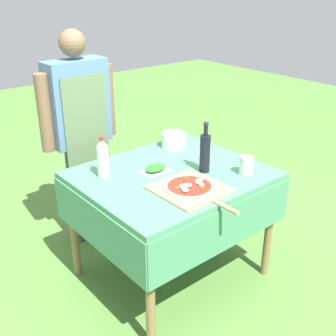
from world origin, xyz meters
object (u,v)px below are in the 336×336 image
(oil_bottle, at_px, (205,152))
(water_bottle, at_px, (103,158))
(prep_table, at_px, (172,187))
(sauce_jar, at_px, (246,167))
(herb_container, at_px, (155,169))
(mixing_tub, at_px, (174,140))
(pizza_on_peel, at_px, (190,188))
(person_cook, at_px, (80,124))

(oil_bottle, xyz_separation_m, water_bottle, (-0.52, 0.34, -0.01))
(prep_table, bearing_deg, water_bottle, 147.18)
(prep_table, distance_m, sauce_jar, 0.48)
(herb_container, relative_size, mixing_tub, 1.02)
(pizza_on_peel, xyz_separation_m, sauce_jar, (0.41, -0.05, 0.04))
(pizza_on_peel, distance_m, water_bottle, 0.56)
(herb_container, distance_m, mixing_tub, 0.44)
(person_cook, height_order, sauce_jar, person_cook)
(prep_table, height_order, mixing_tub, mixing_tub)
(prep_table, relative_size, pizza_on_peel, 2.03)
(pizza_on_peel, bearing_deg, water_bottle, 119.40)
(person_cook, relative_size, water_bottle, 6.17)
(oil_bottle, height_order, herb_container, oil_bottle)
(herb_container, bearing_deg, oil_bottle, -38.94)
(water_bottle, relative_size, sauce_jar, 2.30)
(prep_table, xyz_separation_m, sauce_jar, (0.34, -0.31, 0.15))
(oil_bottle, relative_size, water_bottle, 1.25)
(sauce_jar, bearing_deg, prep_table, 138.10)
(pizza_on_peel, bearing_deg, herb_container, 88.37)
(sauce_jar, bearing_deg, oil_bottle, 131.86)
(water_bottle, bearing_deg, person_cook, 74.30)
(herb_container, xyz_separation_m, sauce_jar, (0.41, -0.38, 0.03))
(person_cook, distance_m, mixing_tub, 0.67)
(oil_bottle, distance_m, water_bottle, 0.62)
(person_cook, relative_size, herb_container, 8.99)
(pizza_on_peel, xyz_separation_m, water_bottle, (-0.28, 0.48, 0.11))
(person_cook, bearing_deg, prep_table, 101.91)
(person_cook, bearing_deg, herb_container, 98.14)
(water_bottle, height_order, mixing_tub, water_bottle)
(person_cook, height_order, water_bottle, person_cook)
(oil_bottle, bearing_deg, pizza_on_peel, -150.76)
(water_bottle, distance_m, mixing_tub, 0.66)
(prep_table, bearing_deg, herb_container, 131.36)
(water_bottle, xyz_separation_m, mixing_tub, (0.64, 0.10, -0.07))
(prep_table, xyz_separation_m, water_bottle, (-0.35, 0.22, 0.22))
(oil_bottle, height_order, mixing_tub, oil_bottle)
(pizza_on_peel, relative_size, oil_bottle, 1.74)
(oil_bottle, xyz_separation_m, herb_container, (-0.24, 0.19, -0.11))
(herb_container, relative_size, sauce_jar, 1.58)
(person_cook, xyz_separation_m, sauce_jar, (0.53, -1.08, -0.11))
(oil_bottle, relative_size, herb_container, 1.82)
(water_bottle, relative_size, herb_container, 1.46)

